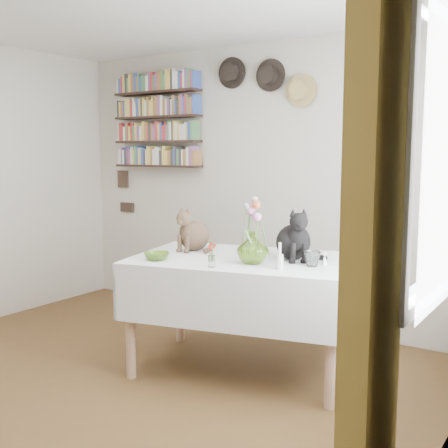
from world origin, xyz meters
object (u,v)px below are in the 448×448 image
Objects in this scene: bookshelf_unit at (157,121)px; dining_table at (244,286)px; tabby_cat at (195,228)px; black_cat at (294,232)px; flower_vase at (253,247)px.

dining_table is at bearing -32.31° from bookshelf_unit.
black_cat is at bearing 8.67° from tabby_cat.
tabby_cat is at bearing 162.31° from flower_vase.
tabby_cat reaches higher than flower_vase.
tabby_cat is at bearing -39.69° from bookshelf_unit.
dining_table is 4.62× the size of black_cat.
black_cat is (0.31, 0.15, 0.38)m from dining_table.
black_cat is at bearing -24.74° from bookshelf_unit.
dining_table is at bearing 164.59° from black_cat.
tabby_cat is (-0.47, 0.06, 0.37)m from dining_table.
dining_table is 0.60m from tabby_cat.
black_cat is 1.73× the size of flower_vase.
dining_table is 1.70× the size of bookshelf_unit.
black_cat reaches higher than dining_table.
black_cat reaches higher than tabby_cat.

